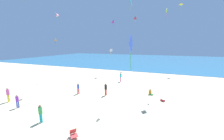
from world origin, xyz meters
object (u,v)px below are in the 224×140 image
(beach_chair_mid_beach, at_px, (74,134))
(kite_red, at_px, (135,17))
(kite_blue, at_px, (131,44))
(person_4, at_px, (106,88))
(kite_orange, at_px, (55,40))
(kite_lime, at_px, (166,11))
(cooler_box, at_px, (163,100))
(person_6, at_px, (121,77))
(kite_magenta, at_px, (113,21))
(person_7, at_px, (78,88))
(person_0, at_px, (17,100))
(person_5, at_px, (8,94))
(person_3, at_px, (150,92))
(kite_teal, at_px, (131,2))
(kite_pink, at_px, (57,14))
(kite_yellow, at_px, (181,4))
(person_8, at_px, (40,112))
(kite_white, at_px, (111,51))

(beach_chair_mid_beach, relative_size, kite_red, 0.48)
(kite_blue, bearing_deg, person_4, 122.84)
(kite_orange, height_order, kite_lime, kite_lime)
(cooler_box, bearing_deg, person_6, 138.43)
(cooler_box, bearing_deg, kite_magenta, 130.01)
(person_7, height_order, kite_red, kite_red)
(beach_chair_mid_beach, height_order, kite_red, kite_red)
(person_0, height_order, person_5, person_5)
(person_3, xyz_separation_m, kite_lime, (1.30, 2.86, 10.84))
(cooler_box, bearing_deg, kite_blue, -102.13)
(kite_magenta, bearing_deg, kite_teal, -61.94)
(kite_magenta, distance_m, kite_pink, 14.19)
(person_4, xyz_separation_m, kite_yellow, (9.65, 21.92, 14.98))
(kite_yellow, distance_m, kite_teal, 22.96)
(person_8, distance_m, kite_magenta, 24.91)
(cooler_box, distance_m, person_7, 10.92)
(beach_chair_mid_beach, xyz_separation_m, kite_white, (-5.94, 22.04, 5.06))
(person_4, distance_m, person_8, 8.32)
(kite_yellow, xyz_separation_m, kite_teal, (-6.62, -21.49, -4.64))
(person_8, distance_m, kite_blue, 9.60)
(beach_chair_mid_beach, xyz_separation_m, person_8, (-3.81, 0.59, 0.65))
(kite_lime, bearing_deg, person_4, -141.85)
(person_6, height_order, kite_pink, kite_pink)
(kite_pink, relative_size, kite_lime, 1.02)
(person_4, xyz_separation_m, person_5, (-9.71, -6.08, 0.04))
(kite_lime, xyz_separation_m, kite_yellow, (2.89, 16.61, 4.79))
(kite_orange, relative_size, kite_white, 0.60)
(person_4, bearing_deg, person_3, 34.50)
(person_8, distance_m, kite_teal, 14.43)
(person_8, height_order, kite_pink, kite_pink)
(beach_chair_mid_beach, relative_size, person_7, 0.52)
(beach_chair_mid_beach, xyz_separation_m, kite_lime, (5.51, 13.81, 10.86))
(person_3, relative_size, kite_yellow, 0.55)
(kite_orange, relative_size, kite_red, 0.63)
(kite_red, bearing_deg, person_3, -71.80)
(person_3, relative_size, kite_teal, 0.66)
(cooler_box, xyz_separation_m, kite_yellow, (2.58, 21.19, 15.78))
(person_0, xyz_separation_m, kite_pink, (-0.79, 7.46, 10.09))
(kite_pink, bearing_deg, kite_magenta, 75.56)
(person_8, bearing_deg, person_0, 82.30)
(beach_chair_mid_beach, bearing_deg, kite_pink, 173.80)
(person_0, xyz_separation_m, person_7, (3.45, 5.92, 0.02))
(person_0, distance_m, kite_teal, 16.27)
(person_7, height_order, kite_blue, kite_blue)
(cooler_box, relative_size, kite_magenta, 0.32)
(kite_lime, bearing_deg, person_7, -149.62)
(kite_magenta, bearing_deg, person_8, -85.22)
(person_0, xyz_separation_m, kite_white, (2.47, 20.29, 4.49))
(kite_yellow, bearing_deg, kite_white, -149.70)
(person_0, xyz_separation_m, kite_teal, (10.19, 7.19, 10.45))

